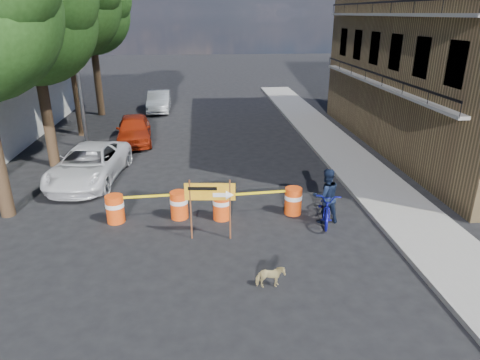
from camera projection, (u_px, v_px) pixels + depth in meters
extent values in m
plane|color=black|center=(218.00, 235.00, 12.83)|extent=(120.00, 120.00, 0.00)
cube|color=gray|center=(351.00, 162.00, 18.92)|extent=(2.40, 40.00, 0.15)
cube|color=olive|center=(475.00, 18.00, 19.13)|extent=(8.00, 16.00, 12.00)
cylinder|color=#332316|center=(46.00, 111.00, 17.85)|extent=(0.44, 0.44, 4.76)
sphere|color=#1E4313|center=(31.00, 20.00, 16.55)|extent=(5.00, 5.00, 5.00)
sphere|color=#1E4313|center=(20.00, 38.00, 17.31)|extent=(3.50, 3.50, 3.50)
cylinder|color=#332316|center=(76.00, 86.00, 22.38)|extent=(0.44, 0.44, 5.32)
sphere|color=#1E4313|center=(65.00, 3.00, 20.93)|extent=(5.40, 5.40, 5.40)
sphere|color=#1E4313|center=(55.00, 20.00, 21.76)|extent=(3.78, 3.78, 3.78)
cylinder|color=#332316|center=(97.00, 76.00, 27.09)|extent=(0.44, 0.44, 4.93)
sphere|color=#1E4313|center=(90.00, 14.00, 25.74)|extent=(4.80, 4.80, 4.80)
sphere|color=#1E4313|center=(82.00, 26.00, 26.49)|extent=(3.36, 3.36, 3.36)
cylinder|color=gray|center=(76.00, 65.00, 19.65)|extent=(0.16, 0.16, 8.00)
cylinder|color=#EB3E0D|center=(115.00, 209.00, 13.48)|extent=(0.56, 0.56, 0.90)
cylinder|color=white|center=(115.00, 205.00, 13.43)|extent=(0.58, 0.58, 0.14)
cylinder|color=#EB3E0D|center=(179.00, 205.00, 13.75)|extent=(0.56, 0.56, 0.90)
cylinder|color=white|center=(179.00, 201.00, 13.70)|extent=(0.58, 0.58, 0.14)
cylinder|color=#EB3E0D|center=(222.00, 206.00, 13.69)|extent=(0.56, 0.56, 0.90)
cylinder|color=white|center=(222.00, 202.00, 13.64)|extent=(0.58, 0.58, 0.14)
cylinder|color=#EB3E0D|center=(293.00, 201.00, 14.05)|extent=(0.56, 0.56, 0.90)
cylinder|color=white|center=(293.00, 197.00, 14.00)|extent=(0.58, 0.58, 0.14)
cylinder|color=#592D19|center=(191.00, 210.00, 12.30)|extent=(0.05, 0.05, 1.86)
cylinder|color=#592D19|center=(230.00, 210.00, 12.30)|extent=(0.05, 0.05, 1.86)
cube|color=orange|center=(210.00, 192.00, 12.09)|extent=(1.44, 0.18, 0.52)
cube|color=white|center=(220.00, 195.00, 12.11)|extent=(0.41, 0.05, 0.12)
cone|color=white|center=(230.00, 195.00, 12.11)|extent=(0.25, 0.29, 0.27)
cube|color=black|center=(202.00, 189.00, 12.04)|extent=(0.82, 0.09, 0.10)
imported|color=black|center=(326.00, 196.00, 13.33)|extent=(0.95, 0.79, 1.79)
imported|color=#1314A1|center=(328.00, 190.00, 13.35)|extent=(1.00, 1.26, 2.11)
imported|color=tan|center=(270.00, 277.00, 10.28)|extent=(0.70, 0.34, 0.58)
imported|color=silver|center=(89.00, 164.00, 16.73)|extent=(2.81, 5.17, 1.38)
imported|color=maroon|center=(134.00, 129.00, 21.74)|extent=(2.12, 4.30, 1.41)
imported|color=silver|center=(159.00, 101.00, 28.78)|extent=(1.49, 4.08, 1.34)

